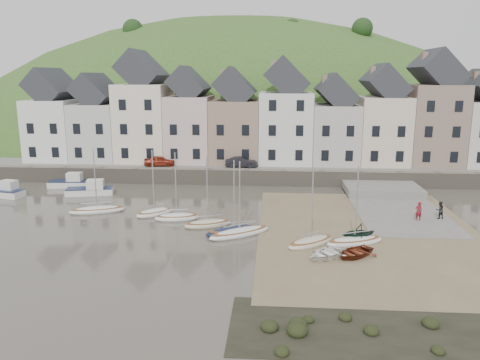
# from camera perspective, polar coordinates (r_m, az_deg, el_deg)

# --- Properties ---
(ground) EXTENTS (160.00, 160.00, 0.00)m
(ground) POSITION_cam_1_polar(r_m,az_deg,el_deg) (39.41, -0.64, -6.16)
(ground) COLOR #464137
(ground) RESTS_ON ground
(quay_land) EXTENTS (90.00, 30.00, 1.50)m
(quay_land) POSITION_cam_1_polar(r_m,az_deg,el_deg) (70.27, 1.55, 2.81)
(quay_land) COLOR #325220
(quay_land) RESTS_ON ground
(quay_street) EXTENTS (70.00, 7.00, 0.10)m
(quay_street) POSITION_cam_1_polar(r_m,az_deg,el_deg) (58.83, 1.03, 1.69)
(quay_street) COLOR slate
(quay_street) RESTS_ON quay_land
(seawall) EXTENTS (70.00, 1.20, 1.80)m
(seawall) POSITION_cam_1_polar(r_m,az_deg,el_deg) (55.53, 0.83, 0.35)
(seawall) COLOR slate
(seawall) RESTS_ON ground
(beach) EXTENTS (18.00, 26.00, 0.06)m
(beach) POSITION_cam_1_polar(r_m,az_deg,el_deg) (40.05, 15.35, -6.27)
(beach) COLOR brown
(beach) RESTS_ON ground
(slipway) EXTENTS (8.00, 18.00, 0.12)m
(slipway) POSITION_cam_1_polar(r_m,az_deg,el_deg) (48.38, 18.22, -3.17)
(slipway) COLOR slate
(slipway) RESTS_ON ground
(hillside) EXTENTS (134.40, 84.00, 84.00)m
(hillside) POSITION_cam_1_polar(r_m,az_deg,el_deg) (102.23, -0.59, -4.87)
(hillside) COLOR #325220
(hillside) RESTS_ON ground
(townhouse_terrace) EXTENTS (61.05, 8.00, 13.93)m
(townhouse_terrace) POSITION_cam_1_polar(r_m,az_deg,el_deg) (61.43, 2.89, 7.58)
(townhouse_terrace) COLOR white
(townhouse_terrace) RESTS_ON quay_land
(sailboat_0) EXTENTS (5.32, 3.13, 6.32)m
(sailboat_0) POSITION_cam_1_polar(r_m,az_deg,el_deg) (46.39, -16.88, -3.48)
(sailboat_0) COLOR silver
(sailboat_0) RESTS_ON ground
(sailboat_1) EXTENTS (3.68, 3.50, 6.32)m
(sailboat_1) POSITION_cam_1_polar(r_m,az_deg,el_deg) (44.29, -10.30, -3.88)
(sailboat_1) COLOR silver
(sailboat_1) RESTS_ON ground
(sailboat_2) EXTENTS (4.36, 2.92, 6.32)m
(sailboat_2) POSITION_cam_1_polar(r_m,az_deg,el_deg) (40.47, -3.92, -5.29)
(sailboat_2) COLOR beige
(sailboat_2) RESTS_ON ground
(sailboat_3) EXTENTS (4.16, 2.29, 6.32)m
(sailboat_3) POSITION_cam_1_polar(r_m,az_deg,el_deg) (42.58, -7.66, -4.46)
(sailboat_3) COLOR silver
(sailboat_3) RESTS_ON ground
(sailboat_4) EXTENTS (5.39, 4.37, 6.32)m
(sailboat_4) POSITION_cam_1_polar(r_m,az_deg,el_deg) (38.20, -0.04, -6.37)
(sailboat_4) COLOR silver
(sailboat_4) RESTS_ON ground
(sailboat_5) EXTENTS (5.03, 3.45, 6.32)m
(sailboat_5) POSITION_cam_1_polar(r_m,az_deg,el_deg) (38.62, -0.71, -6.15)
(sailboat_5) COLOR #141F3F
(sailboat_5) RESTS_ON ground
(sailboat_6) EXTENTS (4.95, 3.16, 6.32)m
(sailboat_6) POSITION_cam_1_polar(r_m,az_deg,el_deg) (37.37, 13.69, -7.17)
(sailboat_6) COLOR silver
(sailboat_6) RESTS_ON ground
(sailboat_7) EXTENTS (4.34, 3.92, 6.32)m
(sailboat_7) POSITION_cam_1_polar(r_m,az_deg,el_deg) (36.53, 8.57, -7.41)
(sailboat_7) COLOR beige
(sailboat_7) RESTS_ON ground
(motorboat_0) EXTENTS (5.18, 2.73, 1.70)m
(motorboat_0) POSITION_cam_1_polar(r_m,az_deg,el_deg) (53.39, -17.56, -1.10)
(motorboat_0) COLOR silver
(motorboat_0) RESTS_ON ground
(motorboat_1) EXTENTS (5.00, 2.73, 1.70)m
(motorboat_1) POSITION_cam_1_polar(r_m,az_deg,el_deg) (56.23, -26.67, -1.19)
(motorboat_1) COLOR silver
(motorboat_1) RESTS_ON ground
(motorboat_2) EXTENTS (4.71, 2.11, 1.70)m
(motorboat_2) POSITION_cam_1_polar(r_m,az_deg,el_deg) (57.81, -19.79, -0.24)
(motorboat_2) COLOR silver
(motorboat_2) RESTS_ON ground
(rowboat_white) EXTENTS (3.91, 3.81, 0.66)m
(rowboat_white) POSITION_cam_1_polar(r_m,az_deg,el_deg) (34.16, 10.32, -8.68)
(rowboat_white) COLOR white
(rowboat_white) RESTS_ON beach
(rowboat_green) EXTENTS (3.37, 3.14, 1.44)m
(rowboat_green) POSITION_cam_1_polar(r_m,az_deg,el_deg) (37.74, 14.13, -6.16)
(rowboat_green) COLOR black
(rowboat_green) RESTS_ON beach
(rowboat_red) EXTENTS (3.88, 3.80, 0.66)m
(rowboat_red) POSITION_cam_1_polar(r_m,az_deg,el_deg) (34.75, 13.68, -8.48)
(rowboat_red) COLOR maroon
(rowboat_red) RESTS_ON beach
(person_red) EXTENTS (0.67, 0.50, 1.68)m
(person_red) POSITION_cam_1_polar(r_m,az_deg,el_deg) (44.46, 20.78, -3.52)
(person_red) COLOR maroon
(person_red) RESTS_ON slipway
(person_dark) EXTENTS (0.92, 0.82, 1.58)m
(person_dark) POSITION_cam_1_polar(r_m,az_deg,el_deg) (45.68, 22.99, -3.36)
(person_dark) COLOR black
(person_dark) RESTS_ON slipway
(car_left) EXTENTS (4.01, 2.13, 1.30)m
(car_left) POSITION_cam_1_polar(r_m,az_deg,el_deg) (59.34, -9.68, 2.29)
(car_left) COLOR maroon
(car_left) RESTS_ON quay_street
(car_right) EXTENTS (3.92, 1.38, 1.29)m
(car_right) POSITION_cam_1_polar(r_m,az_deg,el_deg) (57.77, 0.16, 2.19)
(car_right) COLOR black
(car_right) RESTS_ON quay_street
(shore_rocks) EXTENTS (14.00, 6.00, 0.71)m
(shore_rocks) POSITION_cam_1_polar(r_m,az_deg,el_deg) (25.64, 15.27, -17.19)
(shore_rocks) COLOR black
(shore_rocks) RESTS_ON ground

